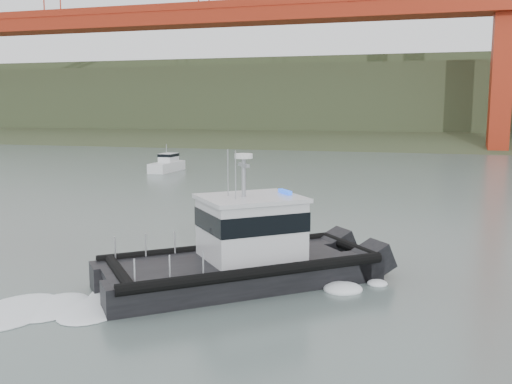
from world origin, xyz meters
TOP-DOWN VIEW (x-y plane):
  - ground at (0.00, 0.00)m, footprint 400.00×400.00m
  - headlands at (0.00, 125.50)m, footprint 500.00×105.36m
  - patrol_boat at (0.02, 1.14)m, footprint 10.98×10.11m
  - motorboat at (-20.00, 37.35)m, footprint 2.02×5.62m

SIDE VIEW (x-z plane):
  - ground at x=0.00m, z-range 0.00..0.00m
  - motorboat at x=-20.00m, z-range -0.77..2.29m
  - patrol_boat at x=0.02m, z-range -1.33..4.00m
  - headlands at x=0.00m, z-range -6.52..20.61m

